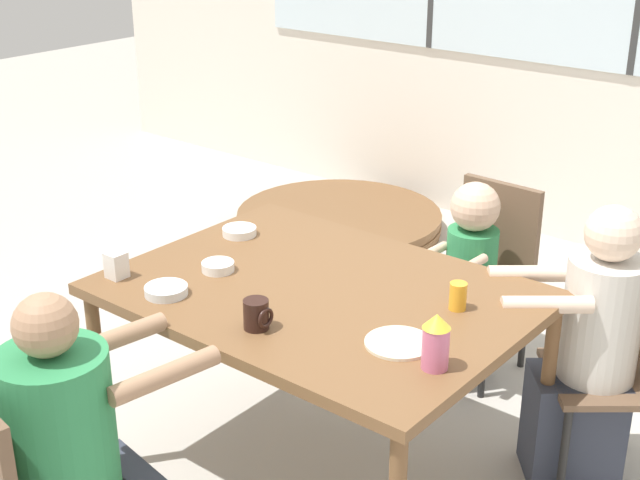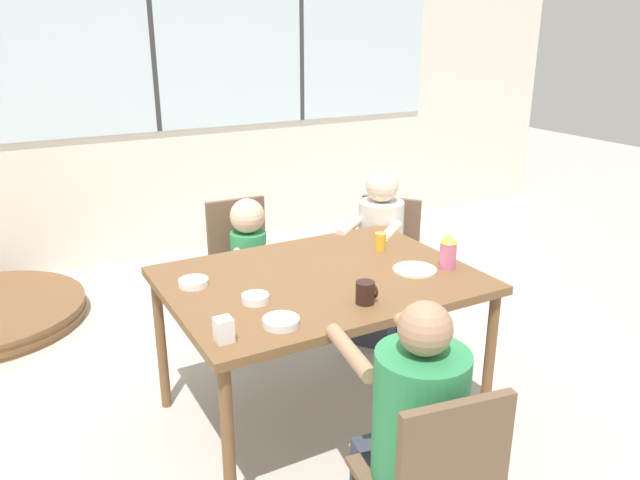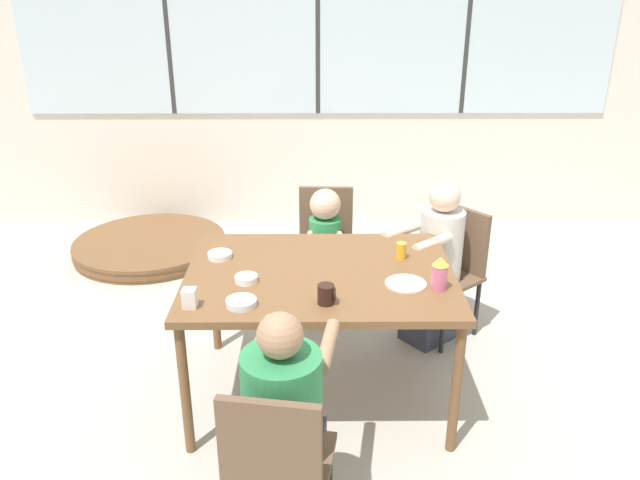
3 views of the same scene
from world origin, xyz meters
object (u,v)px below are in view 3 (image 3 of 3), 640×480
chair_for_man_blue_shirt (453,261)px  person_man_blue_shirt (436,269)px  chair_for_woman_green_shirt (276,462)px  coffee_mug (327,294)px  bowl_cereal (241,302)px  person_woman_green_shirt (285,437)px  milk_carton_small (189,298)px  bowl_fruit (246,279)px  folded_table_stack (150,246)px  chair_for_toddler (326,237)px  sippy_cup (440,273)px  bowl_white_shallow (220,255)px  juice_glass (401,251)px  person_toddler (325,254)px

chair_for_man_blue_shirt → person_man_blue_shirt: size_ratio=0.79×
chair_for_woman_green_shirt → chair_for_man_blue_shirt: bearing=69.1°
chair_for_man_blue_shirt → coffee_mug: 1.38m
chair_for_woman_green_shirt → bowl_cereal: chair_for_woman_green_shirt is taller
person_woman_green_shirt → milk_carton_small: person_woman_green_shirt is taller
chair_for_man_blue_shirt → bowl_fruit: (-1.24, -0.82, 0.29)m
bowl_cereal → folded_table_stack: size_ratio=0.11×
chair_for_toddler → chair_for_man_blue_shirt: bearing=155.8°
chair_for_toddler → sippy_cup: sippy_cup is taller
person_woman_green_shirt → bowl_cereal: size_ratio=7.28×
person_man_blue_shirt → milk_carton_small: (-1.35, -0.98, 0.33)m
coffee_mug → bowl_cereal: (-0.40, -0.02, -0.03)m
chair_for_toddler → bowl_white_shallow: chair_for_toddler is taller
chair_for_toddler → bowl_white_shallow: size_ratio=6.32×
chair_for_woman_green_shirt → chair_for_man_blue_shirt: size_ratio=1.00×
coffee_mug → juice_glass: bearing=50.7°
bowl_fruit → bowl_cereal: bearing=-89.5°
juice_glass → bowl_fruit: size_ratio=0.79×
person_man_blue_shirt → person_woman_green_shirt: bearing=110.8°
chair_for_woman_green_shirt → folded_table_stack: size_ratio=0.66×
chair_for_woman_green_shirt → juice_glass: juice_glass is taller
person_woman_green_shirt → sippy_cup: (0.74, 0.73, 0.38)m
chair_for_toddler → person_woman_green_shirt: size_ratio=0.79×
person_woman_green_shirt → milk_carton_small: bearing=138.8°
sippy_cup → bowl_white_shallow: size_ratio=1.30×
chair_for_toddler → bowl_fruit: 1.33m
coffee_mug → chair_for_woman_green_shirt: bearing=-105.1°
person_woman_green_shirt → coffee_mug: bearing=82.2°
chair_for_toddler → bowl_cereal: (-0.42, -1.48, 0.29)m
chair_for_toddler → juice_glass: 1.08m
coffee_mug → milk_carton_small: (-0.64, -0.03, -0.00)m
person_toddler → coffee_mug: 1.36m
person_man_blue_shirt → sippy_cup: 0.90m
person_man_blue_shirt → bowl_cereal: size_ratio=7.31×
chair_for_woman_green_shirt → person_man_blue_shirt: bearing=70.8°
person_woman_green_shirt → person_toddler: (0.19, 1.89, -0.04)m
bowl_fruit → person_woman_green_shirt: bearing=-74.6°
folded_table_stack → milk_carton_small: bearing=-70.5°
coffee_mug → sippy_cup: sippy_cup is taller
chair_for_man_blue_shirt → folded_table_stack: bearing=21.9°
chair_for_woman_green_shirt → folded_table_stack: 3.37m
chair_for_woman_green_shirt → person_man_blue_shirt: (0.91, 1.70, -0.01)m
coffee_mug → bowl_white_shallow: coffee_mug is taller
coffee_mug → milk_carton_small: 0.64m
person_man_blue_shirt → chair_for_toddler: bearing=14.3°
person_woman_green_shirt → coffee_mug: person_woman_green_shirt is taller
person_toddler → person_man_blue_shirt: bearing=155.4°
chair_for_woman_green_shirt → person_toddler: (0.22, 2.06, -0.06)m
person_toddler → bowl_cereal: size_ratio=6.15×
chair_for_toddler → chair_for_woman_green_shirt: bearing=86.7°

